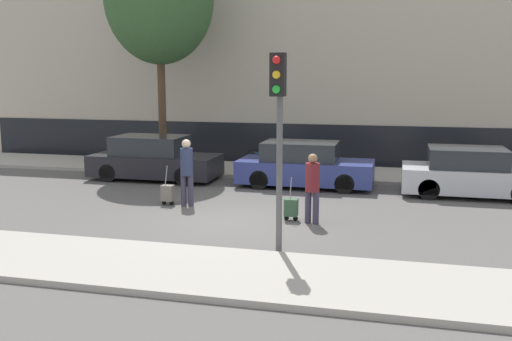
{
  "coord_description": "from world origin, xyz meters",
  "views": [
    {
      "loc": [
        3.78,
        -12.92,
        3.5
      ],
      "look_at": [
        0.07,
        1.8,
        0.95
      ],
      "focal_mm": 40.0,
      "sensor_mm": 36.0,
      "label": 1
    }
  ],
  "objects": [
    {
      "name": "ground_plane",
      "position": [
        0.0,
        0.0,
        0.0
      ],
      "size": [
        80.0,
        80.0,
        0.0
      ],
      "primitive_type": "plane",
      "color": "#565451"
    },
    {
      "name": "sidewalk_near",
      "position": [
        0.0,
        -3.75,
        0.06
      ],
      "size": [
        28.0,
        2.5,
        0.12
      ],
      "color": "#A39E93",
      "rests_on": "ground_plane"
    },
    {
      "name": "sidewalk_far",
      "position": [
        0.0,
        7.0,
        0.06
      ],
      "size": [
        28.0,
        3.0,
        0.12
      ],
      "color": "#A39E93",
      "rests_on": "ground_plane"
    },
    {
      "name": "building_facade",
      "position": [
        0.0,
        10.8,
        4.83
      ],
      "size": [
        28.0,
        3.27,
        9.69
      ],
      "color": "#B7AD99",
      "rests_on": "ground_plane"
    },
    {
      "name": "parked_car_0",
      "position": [
        -4.23,
        4.72,
        0.68
      ],
      "size": [
        4.29,
        1.84,
        1.47
      ],
      "color": "black",
      "rests_on": "ground_plane"
    },
    {
      "name": "parked_car_1",
      "position": [
        0.91,
        4.69,
        0.66
      ],
      "size": [
        4.23,
        1.77,
        1.42
      ],
      "color": "navy",
      "rests_on": "ground_plane"
    },
    {
      "name": "parked_car_2",
      "position": [
        5.84,
        4.49,
        0.66
      ],
      "size": [
        3.93,
        1.9,
        1.41
      ],
      "color": "#B7BABF",
      "rests_on": "ground_plane"
    },
    {
      "name": "pedestrian_left",
      "position": [
        -1.71,
        1.23,
        1.04
      ],
      "size": [
        0.35,
        0.34,
        1.81
      ],
      "rotation": [
        0.0,
        0.0,
        0.08
      ],
      "color": "#383347",
      "rests_on": "ground_plane"
    },
    {
      "name": "trolley_left",
      "position": [
        -2.26,
        1.19,
        0.33
      ],
      "size": [
        0.34,
        0.29,
        1.09
      ],
      "color": "slate",
      "rests_on": "ground_plane"
    },
    {
      "name": "pedestrian_right",
      "position": [
        1.84,
        0.21,
        0.95
      ],
      "size": [
        0.34,
        0.34,
        1.68
      ],
      "rotation": [
        0.0,
        0.0,
        -0.27
      ],
      "color": "#383347",
      "rests_on": "ground_plane"
    },
    {
      "name": "trolley_right",
      "position": [
        1.31,
        0.35,
        0.33
      ],
      "size": [
        0.34,
        0.29,
        1.08
      ],
      "color": "#335138",
      "rests_on": "ground_plane"
    },
    {
      "name": "traffic_light",
      "position": [
        1.56,
        -2.36,
        2.78
      ],
      "size": [
        0.28,
        0.47,
        3.91
      ],
      "color": "#515154",
      "rests_on": "ground_plane"
    },
    {
      "name": "parked_bicycle",
      "position": [
        -0.81,
        7.09,
        0.49
      ],
      "size": [
        1.77,
        0.06,
        0.96
      ],
      "color": "black",
      "rests_on": "sidewalk_far"
    }
  ]
}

